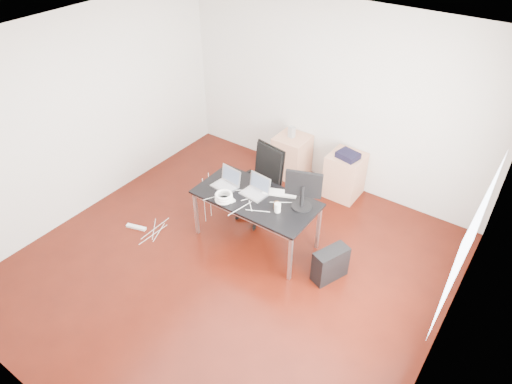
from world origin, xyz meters
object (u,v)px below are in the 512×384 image
Objects in this scene: filing_cabinet_left at (292,156)px; pc_tower at (330,264)px; office_chair at (262,181)px; filing_cabinet_right at (345,175)px; desk at (256,201)px.

filing_cabinet_left is 2.32m from pc_tower.
filing_cabinet_left is at bearing 155.30° from pc_tower.
filing_cabinet_left is 1.56× the size of pc_tower.
office_chair is 1.54m from pc_tower.
office_chair is 2.40× the size of pc_tower.
pc_tower is (1.39, -0.53, -0.39)m from office_chair.
office_chair is at bearing -79.92° from filing_cabinet_left.
office_chair is 1.39m from filing_cabinet_right.
office_chair is (-0.25, 0.50, -0.07)m from desk.
desk is 0.56m from office_chair.
filing_cabinet_right is at bearing 0.00° from filing_cabinet_left.
filing_cabinet_left is 0.94m from filing_cabinet_right.
filing_cabinet_right is at bearing 73.56° from desk.
desk is 1.48× the size of office_chair.
desk is 1.23m from pc_tower.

